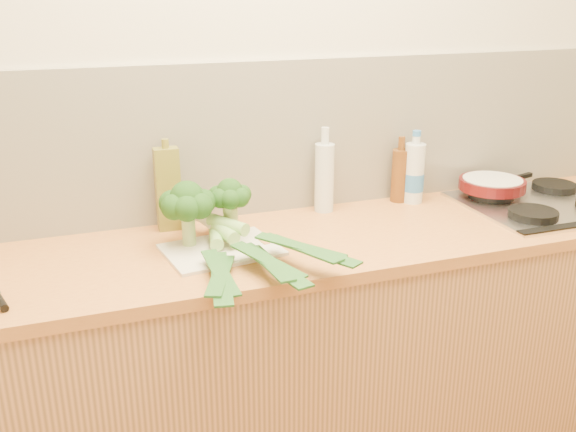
# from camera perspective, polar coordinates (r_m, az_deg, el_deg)

# --- Properties ---
(room_shell) EXTENTS (3.50, 3.50, 3.50)m
(room_shell) POSITION_cam_1_polar(r_m,az_deg,el_deg) (2.27, -2.49, 6.82)
(room_shell) COLOR beige
(room_shell) RESTS_ON ground
(counter) EXTENTS (3.20, 0.62, 0.90)m
(counter) POSITION_cam_1_polar(r_m,az_deg,el_deg) (2.29, -0.02, -12.61)
(counter) COLOR tan
(counter) RESTS_ON ground
(gas_hob) EXTENTS (0.58, 0.50, 0.04)m
(gas_hob) POSITION_cam_1_polar(r_m,az_deg,el_deg) (2.58, 21.86, 1.13)
(gas_hob) COLOR silver
(gas_hob) RESTS_ON counter
(chopping_board) EXTENTS (0.37, 0.30, 0.01)m
(chopping_board) POSITION_cam_1_polar(r_m,az_deg,el_deg) (2.00, -5.94, -3.00)
(chopping_board) COLOR silver
(chopping_board) RESTS_ON counter
(broccoli_left) EXTENTS (0.17, 0.18, 0.21)m
(broccoli_left) POSITION_cam_1_polar(r_m,az_deg,el_deg) (2.00, -8.95, 1.15)
(broccoli_left) COLOR #8EA963
(broccoli_left) RESTS_ON chopping_board
(broccoli_right) EXTENTS (0.14, 0.14, 0.19)m
(broccoli_right) POSITION_cam_1_polar(r_m,az_deg,el_deg) (2.05, -5.19, 1.70)
(broccoli_right) COLOR #8EA963
(broccoli_right) RESTS_ON chopping_board
(leek_front) EXTENTS (0.18, 0.63, 0.04)m
(leek_front) POSITION_cam_1_polar(r_m,az_deg,el_deg) (1.95, -6.31, -2.77)
(leek_front) COLOR white
(leek_front) RESTS_ON chopping_board
(leek_mid) EXTENTS (0.19, 0.62, 0.04)m
(leek_mid) POSITION_cam_1_polar(r_m,az_deg,el_deg) (1.94, -4.47, -2.24)
(leek_mid) COLOR white
(leek_mid) RESTS_ON chopping_board
(leek_back) EXTENTS (0.39, 0.61, 0.04)m
(leek_back) POSITION_cam_1_polar(r_m,az_deg,el_deg) (1.98, -3.86, -1.24)
(leek_back) COLOR white
(leek_back) RESTS_ON chopping_board
(skillet) EXTENTS (0.36, 0.25, 0.04)m
(skillet) POSITION_cam_1_polar(r_m,az_deg,el_deg) (2.59, 17.72, 2.75)
(skillet) COLOR #480C0D
(skillet) RESTS_ON gas_hob
(oil_tin) EXTENTS (0.08, 0.05, 0.31)m
(oil_tin) POSITION_cam_1_polar(r_m,az_deg,el_deg) (2.17, -10.61, 2.41)
(oil_tin) COLOR olive
(oil_tin) RESTS_ON counter
(glass_bottle) EXTENTS (0.07, 0.07, 0.31)m
(glass_bottle) POSITION_cam_1_polar(r_m,az_deg,el_deg) (2.32, 3.25, 3.54)
(glass_bottle) COLOR silver
(glass_bottle) RESTS_ON counter
(amber_bottle) EXTENTS (0.06, 0.06, 0.25)m
(amber_bottle) POSITION_cam_1_polar(r_m,az_deg,el_deg) (2.47, 9.91, 3.66)
(amber_bottle) COLOR #5E3412
(amber_bottle) RESTS_ON counter
(water_bottle) EXTENTS (0.08, 0.08, 0.26)m
(water_bottle) POSITION_cam_1_polar(r_m,az_deg,el_deg) (2.47, 11.14, 3.62)
(water_bottle) COLOR silver
(water_bottle) RESTS_ON counter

